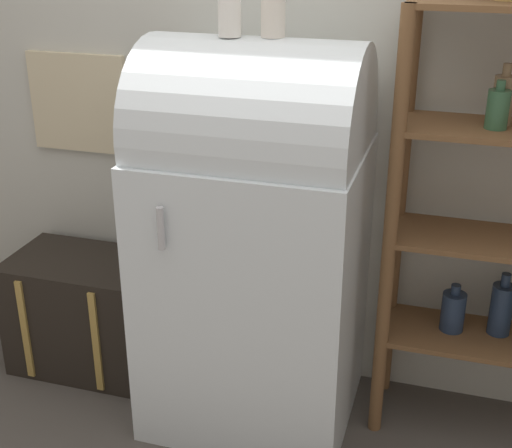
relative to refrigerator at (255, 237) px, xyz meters
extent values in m
plane|color=#4C4742|center=(0.00, -0.22, -0.77)|extent=(12.00, 12.00, 0.00)
cube|color=#B7B7AD|center=(0.00, 0.36, 0.58)|extent=(7.00, 0.05, 2.70)
cube|color=#C6B793|center=(-0.88, 0.32, 0.36)|extent=(0.45, 0.02, 0.42)
cube|color=silver|center=(0.00, 0.00, -0.22)|extent=(0.77, 0.67, 1.11)
cylinder|color=silver|center=(0.00, 0.00, 0.41)|extent=(0.76, 0.64, 0.64)
cylinder|color=#B7B7BC|center=(-0.21, -0.35, 0.16)|extent=(0.02, 0.02, 0.15)
cube|color=black|center=(-0.81, 0.09, -0.51)|extent=(0.61, 0.40, 0.51)
cube|color=#AD8942|center=(-0.98, -0.11, -0.51)|extent=(0.03, 0.01, 0.46)
cube|color=#AD8942|center=(-0.65, -0.11, -0.51)|extent=(0.03, 0.01, 0.46)
cylinder|color=brown|center=(0.49, 0.01, 0.04)|extent=(0.05, 0.05, 1.62)
cylinder|color=brown|center=(0.49, 0.29, 0.04)|extent=(0.05, 0.05, 1.62)
cube|color=brown|center=(0.84, 0.15, -0.38)|extent=(0.73, 0.31, 0.02)
cube|color=brown|center=(0.84, 0.15, 0.03)|extent=(0.73, 0.31, 0.02)
cube|color=brown|center=(0.84, 0.15, 0.43)|extent=(0.73, 0.31, 0.02)
cylinder|color=#7F6647|center=(0.81, 0.19, 0.52)|extent=(0.07, 0.07, 0.16)
cylinder|color=#7F6647|center=(0.81, 0.19, 0.63)|extent=(0.03, 0.03, 0.04)
cylinder|color=#23334C|center=(0.74, 0.17, -0.29)|extent=(0.09, 0.09, 0.15)
cylinder|color=#23334C|center=(0.74, 0.17, -0.19)|extent=(0.04, 0.04, 0.04)
cylinder|color=#335B3D|center=(0.79, 0.13, 0.51)|extent=(0.07, 0.07, 0.13)
cylinder|color=#335B3D|center=(0.79, 0.13, 0.59)|extent=(0.03, 0.03, 0.03)
cylinder|color=#23334C|center=(0.91, 0.19, -0.27)|extent=(0.09, 0.09, 0.20)
cylinder|color=#23334C|center=(0.91, 0.19, -0.14)|extent=(0.03, 0.03, 0.05)
cylinder|color=white|center=(-0.08, -0.02, 0.79)|extent=(0.08, 0.08, 0.13)
cylinder|color=silver|center=(0.06, 0.02, 0.82)|extent=(0.08, 0.08, 0.19)
camera|label=1|loc=(0.70, -2.29, 1.10)|focal=50.00mm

